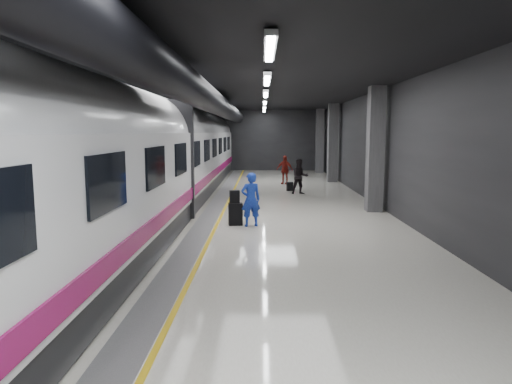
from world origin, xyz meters
TOP-DOWN VIEW (x-y plane):
  - ground at (0.00, 0.00)m, footprint 40.00×40.00m
  - platform_hall at (-0.29, 0.96)m, footprint 10.02×40.02m
  - train at (-3.25, -0.00)m, footprint 3.05×38.00m
  - traveler_main at (0.12, -0.76)m, footprint 0.68×0.53m
  - suitcase_main at (-0.36, -0.60)m, footprint 0.46×0.33m
  - shoulder_bag at (-0.39, -0.60)m, footprint 0.33×0.22m
  - traveler_far_a at (2.23, 6.61)m, footprint 0.88×0.73m
  - traveler_far_b at (1.72, 10.81)m, footprint 1.01×0.68m
  - suitcase_far at (1.84, 7.81)m, footprint 0.33×0.26m

SIDE VIEW (x-z plane):
  - ground at x=0.00m, z-range 0.00..0.00m
  - suitcase_far at x=1.84m, z-range 0.00..0.44m
  - suitcase_main at x=-0.36m, z-range 0.00..0.69m
  - traveler_far_b at x=1.72m, z-range 0.00..1.59m
  - traveler_far_a at x=2.23m, z-range 0.00..1.64m
  - traveler_main at x=0.12m, z-range 0.00..1.66m
  - shoulder_bag at x=-0.39m, z-range 0.69..1.09m
  - train at x=-3.25m, z-range 0.04..4.09m
  - platform_hall at x=-0.29m, z-range 1.28..5.79m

